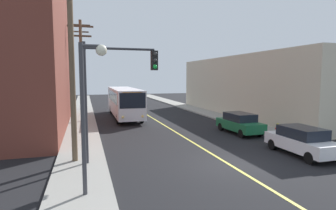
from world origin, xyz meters
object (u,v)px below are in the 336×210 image
object	(u,v)px
utility_pole_mid	(81,66)
traffic_signal_left_corner	(117,80)
fire_hydrant	(278,129)
parked_car_white	(302,141)
street_lamp_left	(89,97)
utility_pole_far	(82,61)
parked_car_green	(240,123)
city_bus	(124,101)
utility_pole_near	(71,41)

from	to	relation	value
utility_pole_mid	traffic_signal_left_corner	size ratio (longest dim) A/B	1.61
utility_pole_mid	fire_hydrant	distance (m)	18.40
parked_car_white	street_lamp_left	xyz separation A→B (m)	(-11.62, -2.37, 2.90)
utility_pole_far	street_lamp_left	distance (m)	29.32
fire_hydrant	parked_car_green	bearing A→B (deg)	140.47
parked_car_green	utility_pole_far	size ratio (longest dim) A/B	0.38
street_lamp_left	utility_pole_far	bearing A→B (deg)	90.78
traffic_signal_left_corner	street_lamp_left	xyz separation A→B (m)	(-1.42, -3.86, -0.56)
parked_car_green	utility_pole_far	bearing A→B (deg)	120.31
city_bus	traffic_signal_left_corner	world-z (taller)	traffic_signal_left_corner
parked_car_white	utility_pole_mid	distance (m)	20.13
city_bus	fire_hydrant	bearing A→B (deg)	-53.64
city_bus	traffic_signal_left_corner	distance (m)	16.72
parked_car_green	utility_pole_near	xyz separation A→B (m)	(-12.22, -4.34, 5.38)
city_bus	utility_pole_far	xyz separation A→B (m)	(-4.38, 8.99, 4.75)
parked_car_green	street_lamp_left	size ratio (longest dim) A/B	0.81
fire_hydrant	street_lamp_left	bearing A→B (deg)	-152.82
utility_pole_near	parked_car_green	bearing A→B (deg)	19.56
fire_hydrant	parked_car_white	bearing A→B (deg)	-113.80
parked_car_green	city_bus	bearing A→B (deg)	123.48
city_bus	parked_car_white	bearing A→B (deg)	-66.80
utility_pole_near	utility_pole_mid	bearing A→B (deg)	88.52
parked_car_white	street_lamp_left	distance (m)	12.21
parked_car_white	street_lamp_left	world-z (taller)	street_lamp_left
utility_pole_far	street_lamp_left	world-z (taller)	utility_pole_far
utility_pole_near	fire_hydrant	world-z (taller)	utility_pole_near
traffic_signal_left_corner	street_lamp_left	bearing A→B (deg)	-110.15
utility_pole_mid	utility_pole_near	bearing A→B (deg)	-91.48
parked_car_white	fire_hydrant	world-z (taller)	parked_car_white
city_bus	street_lamp_left	bearing A→B (deg)	-101.16
parked_car_white	utility_pole_far	xyz separation A→B (m)	(-12.02, 26.81, 5.73)
traffic_signal_left_corner	fire_hydrant	world-z (taller)	traffic_signal_left_corner
parked_car_white	utility_pole_mid	bearing A→B (deg)	127.74
utility_pole_far	parked_car_white	bearing A→B (deg)	-65.85
utility_pole_far	traffic_signal_left_corner	bearing A→B (deg)	-85.90
parked_car_green	traffic_signal_left_corner	world-z (taller)	traffic_signal_left_corner
parked_car_white	city_bus	bearing A→B (deg)	113.20
street_lamp_left	fire_hydrant	distance (m)	15.70
city_bus	street_lamp_left	distance (m)	20.67
city_bus	fire_hydrant	xyz separation A→B (m)	(9.69, -13.17, -1.23)
utility_pole_mid	fire_hydrant	size ratio (longest dim) A/B	11.53
parked_car_green	utility_pole_mid	distance (m)	15.64
fire_hydrant	city_bus	bearing A→B (deg)	126.36
city_bus	utility_pole_far	world-z (taller)	utility_pole_far
utility_pole_mid	fire_hydrant	world-z (taller)	utility_pole_mid
utility_pole_near	fire_hydrant	bearing A→B (deg)	10.06
utility_pole_near	utility_pole_far	size ratio (longest dim) A/B	0.94
city_bus	utility_pole_far	distance (m)	11.07
utility_pole_near	utility_pole_far	world-z (taller)	utility_pole_far
parked_car_green	fire_hydrant	bearing A→B (deg)	-39.53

